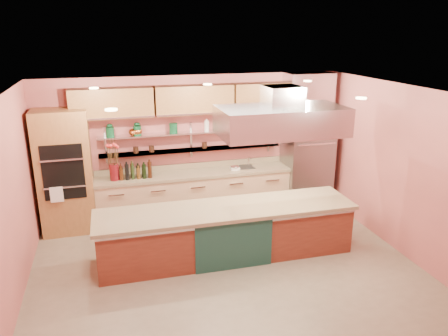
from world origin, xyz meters
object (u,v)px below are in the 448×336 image
object	(u,v)px
flower_vase	(114,172)
kitchen_scale	(235,167)
copper_kettle	(133,132)
green_canister	(173,128)
island	(227,232)
refrigerator	(307,158)

from	to	relation	value
flower_vase	kitchen_scale	distance (m)	2.36
copper_kettle	green_canister	distance (m)	0.77
flower_vase	kitchen_scale	xyz separation A→B (m)	(2.36, 0.00, -0.11)
copper_kettle	green_canister	bearing A→B (deg)	0.00
flower_vase	island	bearing A→B (deg)	-44.93
refrigerator	flower_vase	size ratio (longest dim) A/B	6.78
refrigerator	kitchen_scale	distance (m)	1.58
copper_kettle	island	bearing A→B (deg)	-55.82
copper_kettle	kitchen_scale	bearing A→B (deg)	-6.41
refrigerator	island	xyz separation A→B (m)	(-2.23, -1.69, -0.62)
island	flower_vase	distance (m)	2.49
kitchen_scale	green_canister	distance (m)	1.46
flower_vase	copper_kettle	distance (m)	0.83
refrigerator	flower_vase	world-z (taller)	refrigerator
refrigerator	copper_kettle	world-z (taller)	refrigerator
refrigerator	island	bearing A→B (deg)	-142.94
island	copper_kettle	bearing A→B (deg)	124.83
flower_vase	copper_kettle	world-z (taller)	copper_kettle
island	flower_vase	size ratio (longest dim) A/B	13.39
refrigerator	copper_kettle	xyz separation A→B (m)	(-3.53, 0.23, 0.73)
island	kitchen_scale	bearing A→B (deg)	69.52
kitchen_scale	copper_kettle	size ratio (longest dim) A/B	1.09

